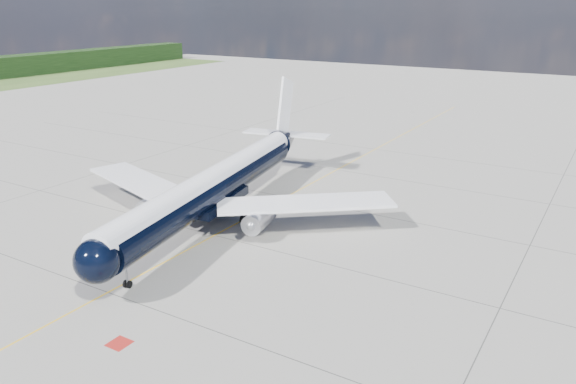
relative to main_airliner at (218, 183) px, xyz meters
name	(u,v)px	position (x,y,z in m)	size (l,w,h in m)	color
ground	(305,187)	(2.49, 15.83, -4.41)	(320.00, 320.00, 0.00)	gray
taxiway_centerline	(286,197)	(2.49, 10.83, -4.41)	(0.16, 160.00, 0.01)	#F2B50C
red_marking	(119,343)	(9.29, -24.17, -4.41)	(1.60, 1.60, 0.01)	maroon
main_airliner	(218,183)	(0.00, 0.00, 0.00)	(39.77, 48.97, 14.22)	black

